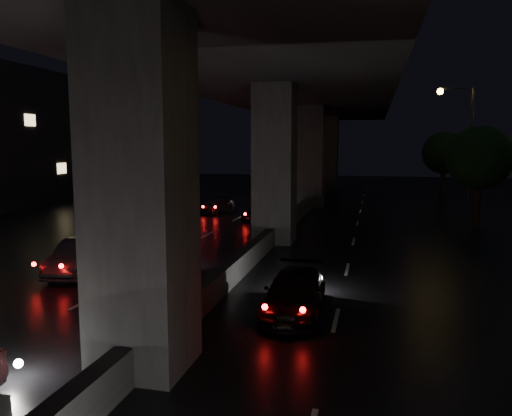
% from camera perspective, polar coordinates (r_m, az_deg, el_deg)
% --- Properties ---
extents(ground, '(120.00, 120.00, 0.00)m').
position_cam_1_polar(ground, '(21.19, -0.55, -6.41)').
color(ground, black).
rests_on(ground, ground).
extents(viaduct, '(12.00, 80.00, 10.50)m').
position_cam_1_polar(viaduct, '(25.67, 2.20, 14.74)').
color(viaduct, '#2D2D2F').
rests_on(viaduct, ground).
extents(median_barrier, '(0.45, 70.00, 0.85)m').
position_cam_1_polar(median_barrier, '(25.87, 2.12, -2.92)').
color(median_barrier, '#2D2D2F').
rests_on(median_barrier, ground).
extents(tree_c, '(3.80, 3.80, 6.12)m').
position_cam_1_polar(tree_c, '(32.55, 24.18, 5.23)').
color(tree_c, black).
rests_on(tree_c, ground).
extents(tree_d, '(3.80, 3.80, 6.12)m').
position_cam_1_polar(tree_d, '(48.36, 20.67, 5.90)').
color(tree_d, black).
rests_on(tree_d, ground).
extents(streetlight_far, '(2.52, 0.44, 9.00)m').
position_cam_1_polar(streetlight_far, '(38.45, 22.59, 7.72)').
color(streetlight_far, '#2D2D33').
rests_on(streetlight_far, ground).
extents(car_3, '(1.87, 4.27, 1.22)m').
position_cam_1_polar(car_3, '(15.19, 4.42, -9.64)').
color(car_3, black).
rests_on(car_3, ground).
extents(car_4, '(2.11, 4.21, 1.32)m').
position_cam_1_polar(car_4, '(20.78, -19.49, -5.24)').
color(car_4, black).
rests_on(car_4, ground).
extents(car_5, '(1.56, 3.45, 1.10)m').
position_cam_1_polar(car_5, '(19.54, -11.04, -6.08)').
color(car_5, black).
rests_on(car_5, ground).
extents(car_6, '(1.70, 3.55, 1.17)m').
position_cam_1_polar(car_6, '(25.54, -12.34, -2.86)').
color(car_6, black).
rests_on(car_6, ground).
extents(car_7, '(2.25, 3.94, 1.07)m').
position_cam_1_polar(car_7, '(36.63, -4.58, 0.28)').
color(car_7, '#262629').
rests_on(car_7, ground).
extents(car_8, '(1.89, 3.34, 1.07)m').
position_cam_1_polar(car_8, '(32.88, 0.21, -0.51)').
color(car_8, black).
rests_on(car_8, ground).
extents(car_9, '(1.53, 3.99, 1.30)m').
position_cam_1_polar(car_9, '(37.94, 1.92, 0.71)').
color(car_9, '#605753').
rests_on(car_9, ground).
extents(car_10, '(2.35, 4.51, 1.21)m').
position_cam_1_polar(car_10, '(45.75, 3.25, 1.79)').
color(car_10, black).
rests_on(car_10, ground).
extents(car_11, '(2.60, 4.91, 1.31)m').
position_cam_1_polar(car_11, '(50.97, 1.26, 2.43)').
color(car_11, black).
rests_on(car_11, ground).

